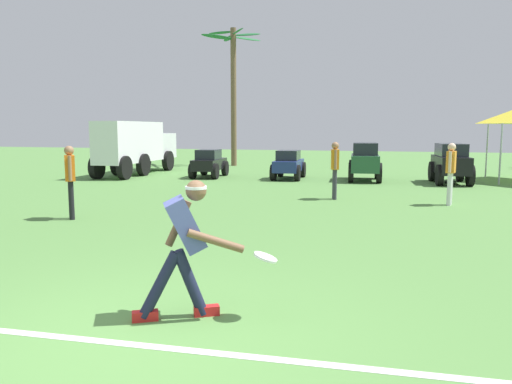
{
  "coord_description": "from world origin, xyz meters",
  "views": [
    {
      "loc": [
        2.23,
        -3.85,
        1.92
      ],
      "look_at": [
        0.03,
        3.82,
        0.9
      ],
      "focal_mm": 35.0,
      "sensor_mm": 36.0,
      "label": 1
    }
  ],
  "objects_px": {
    "box_truck": "(136,145)",
    "palm_tree_far_left": "(233,83)",
    "teammate_near_sideline": "(70,175)",
    "parked_car_slot_b": "(289,164)",
    "frisbee_thrower": "(185,241)",
    "parked_car_slot_c": "(365,161)",
    "frisbee_in_flight": "(265,257)",
    "parked_car_slot_a": "(209,163)",
    "teammate_midfield": "(451,168)",
    "parked_car_slot_d": "(451,162)",
    "teammate_deep": "(335,165)"
  },
  "relations": [
    {
      "from": "parked_car_slot_d",
      "to": "teammate_near_sideline",
      "type": "bearing_deg",
      "value": -131.1
    },
    {
      "from": "teammate_near_sideline",
      "to": "parked_car_slot_b",
      "type": "height_order",
      "value": "teammate_near_sideline"
    },
    {
      "from": "parked_car_slot_d",
      "to": "palm_tree_far_left",
      "type": "height_order",
      "value": "palm_tree_far_left"
    },
    {
      "from": "parked_car_slot_c",
      "to": "palm_tree_far_left",
      "type": "bearing_deg",
      "value": 140.6
    },
    {
      "from": "teammate_deep",
      "to": "parked_car_slot_a",
      "type": "distance_m",
      "value": 7.43
    },
    {
      "from": "parked_car_slot_c",
      "to": "palm_tree_far_left",
      "type": "distance_m",
      "value": 9.78
    },
    {
      "from": "frisbee_thrower",
      "to": "box_truck",
      "type": "bearing_deg",
      "value": 121.01
    },
    {
      "from": "teammate_deep",
      "to": "parked_car_slot_c",
      "type": "relative_size",
      "value": 0.64
    },
    {
      "from": "frisbee_thrower",
      "to": "teammate_deep",
      "type": "distance_m",
      "value": 9.06
    },
    {
      "from": "parked_car_slot_a",
      "to": "box_truck",
      "type": "height_order",
      "value": "box_truck"
    },
    {
      "from": "parked_car_slot_d",
      "to": "palm_tree_far_left",
      "type": "xyz_separation_m",
      "value": [
        -10.02,
        5.97,
        3.5
      ]
    },
    {
      "from": "parked_car_slot_a",
      "to": "parked_car_slot_b",
      "type": "bearing_deg",
      "value": 3.62
    },
    {
      "from": "box_truck",
      "to": "palm_tree_far_left",
      "type": "relative_size",
      "value": 0.86
    },
    {
      "from": "teammate_near_sideline",
      "to": "teammate_midfield",
      "type": "distance_m",
      "value": 9.02
    },
    {
      "from": "teammate_midfield",
      "to": "parked_car_slot_d",
      "type": "xyz_separation_m",
      "value": [
        0.49,
        5.36,
        -0.2
      ]
    },
    {
      "from": "frisbee_in_flight",
      "to": "box_truck",
      "type": "relative_size",
      "value": 0.05
    },
    {
      "from": "teammate_midfield",
      "to": "parked_car_slot_b",
      "type": "height_order",
      "value": "teammate_midfield"
    },
    {
      "from": "teammate_deep",
      "to": "palm_tree_far_left",
      "type": "height_order",
      "value": "palm_tree_far_left"
    },
    {
      "from": "parked_car_slot_a",
      "to": "parked_car_slot_c",
      "type": "xyz_separation_m",
      "value": [
        6.03,
        0.36,
        0.18
      ]
    },
    {
      "from": "teammate_near_sideline",
      "to": "parked_car_slot_c",
      "type": "relative_size",
      "value": 0.64
    },
    {
      "from": "frisbee_in_flight",
      "to": "teammate_near_sideline",
      "type": "xyz_separation_m",
      "value": [
        -5.41,
        4.27,
        0.31
      ]
    },
    {
      "from": "teammate_near_sideline",
      "to": "parked_car_slot_a",
      "type": "bearing_deg",
      "value": 93.39
    },
    {
      "from": "teammate_near_sideline",
      "to": "frisbee_thrower",
      "type": "bearing_deg",
      "value": -44.1
    },
    {
      "from": "teammate_near_sideline",
      "to": "box_truck",
      "type": "bearing_deg",
      "value": 112.04
    },
    {
      "from": "parked_car_slot_c",
      "to": "teammate_near_sideline",
      "type": "bearing_deg",
      "value": -119.08
    },
    {
      "from": "parked_car_slot_a",
      "to": "parked_car_slot_b",
      "type": "distance_m",
      "value": 3.18
    },
    {
      "from": "parked_car_slot_d",
      "to": "box_truck",
      "type": "bearing_deg",
      "value": 179.11
    },
    {
      "from": "frisbee_thrower",
      "to": "parked_car_slot_c",
      "type": "height_order",
      "value": "frisbee_thrower"
    },
    {
      "from": "teammate_deep",
      "to": "box_truck",
      "type": "xyz_separation_m",
      "value": [
        -8.99,
        5.28,
        0.29
      ]
    },
    {
      "from": "box_truck",
      "to": "teammate_midfield",
      "type": "bearing_deg",
      "value": -24.99
    },
    {
      "from": "parked_car_slot_a",
      "to": "teammate_near_sideline",
      "type": "bearing_deg",
      "value": -86.61
    },
    {
      "from": "parked_car_slot_c",
      "to": "palm_tree_far_left",
      "type": "xyz_separation_m",
      "value": [
        -7.06,
        5.8,
        3.5
      ]
    },
    {
      "from": "teammate_near_sideline",
      "to": "parked_car_slot_c",
      "type": "bearing_deg",
      "value": 60.92
    },
    {
      "from": "teammate_near_sideline",
      "to": "frisbee_in_flight",
      "type": "bearing_deg",
      "value": -38.28
    },
    {
      "from": "teammate_near_sideline",
      "to": "parked_car_slot_b",
      "type": "distance_m",
      "value": 10.03
    },
    {
      "from": "parked_car_slot_a",
      "to": "parked_car_slot_d",
      "type": "bearing_deg",
      "value": 1.17
    },
    {
      "from": "parked_car_slot_d",
      "to": "box_truck",
      "type": "height_order",
      "value": "box_truck"
    },
    {
      "from": "frisbee_thrower",
      "to": "teammate_midfield",
      "type": "xyz_separation_m",
      "value": [
        3.3,
        8.78,
        0.15
      ]
    },
    {
      "from": "teammate_midfield",
      "to": "parked_car_slot_c",
      "type": "height_order",
      "value": "teammate_midfield"
    },
    {
      "from": "teammate_deep",
      "to": "teammate_near_sideline",
      "type": "bearing_deg",
      "value": -137.65
    },
    {
      "from": "teammate_near_sideline",
      "to": "palm_tree_far_left",
      "type": "bearing_deg",
      "value": 95.82
    },
    {
      "from": "parked_car_slot_b",
      "to": "parked_car_slot_c",
      "type": "bearing_deg",
      "value": 3.17
    },
    {
      "from": "teammate_deep",
      "to": "frisbee_thrower",
      "type": "bearing_deg",
      "value": -92.39
    },
    {
      "from": "teammate_midfield",
      "to": "teammate_deep",
      "type": "distance_m",
      "value": 2.93
    },
    {
      "from": "teammate_deep",
      "to": "parked_car_slot_a",
      "type": "xyz_separation_m",
      "value": [
        -5.57,
        4.9,
        -0.38
      ]
    },
    {
      "from": "frisbee_in_flight",
      "to": "parked_car_slot_b",
      "type": "distance_m",
      "value": 14.22
    },
    {
      "from": "teammate_midfield",
      "to": "palm_tree_far_left",
      "type": "height_order",
      "value": "palm_tree_far_left"
    },
    {
      "from": "frisbee_thrower",
      "to": "teammate_midfield",
      "type": "relative_size",
      "value": 0.9
    },
    {
      "from": "frisbee_in_flight",
      "to": "teammate_midfield",
      "type": "height_order",
      "value": "teammate_midfield"
    },
    {
      "from": "teammate_near_sideline",
      "to": "parked_car_slot_a",
      "type": "distance_m",
      "value": 9.49
    }
  ]
}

